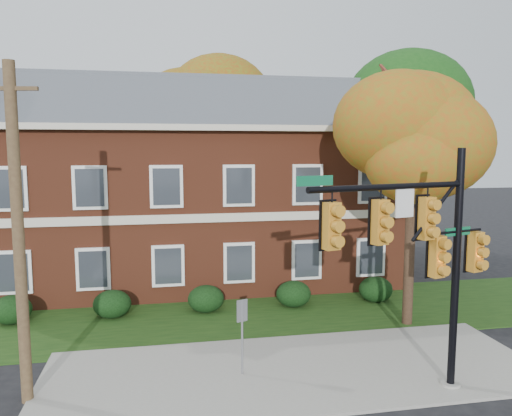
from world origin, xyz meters
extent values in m
plane|color=black|center=(0.00, 0.00, 0.00)|extent=(120.00, 120.00, 0.00)
cube|color=gray|center=(0.00, 1.00, 0.04)|extent=(14.00, 5.00, 0.08)
cube|color=#193811|center=(0.00, 6.00, 0.02)|extent=(30.00, 6.00, 0.04)
cube|color=brown|center=(-2.00, 12.00, 3.50)|extent=(18.00, 8.00, 7.00)
cube|color=beige|center=(-2.00, 12.00, 7.12)|extent=(18.80, 8.80, 0.24)
cube|color=beige|center=(-2.00, 7.97, 3.50)|extent=(18.00, 0.12, 0.35)
ellipsoid|color=black|center=(-9.00, 6.70, 0.53)|extent=(1.40, 1.26, 1.05)
ellipsoid|color=black|center=(-5.50, 6.70, 0.53)|extent=(1.40, 1.26, 1.05)
ellipsoid|color=black|center=(-2.00, 6.70, 0.53)|extent=(1.40, 1.26, 1.05)
ellipsoid|color=black|center=(1.50, 6.70, 0.53)|extent=(1.40, 1.26, 1.05)
ellipsoid|color=black|center=(5.00, 6.70, 0.53)|extent=(1.40, 1.26, 1.05)
cylinder|color=black|center=(5.00, 4.00, 2.88)|extent=(0.36, 0.36, 5.76)
ellipsoid|color=#B93E0F|center=(5.00, 4.00, 6.48)|extent=(4.25, 4.25, 3.60)
ellipsoid|color=#B93E0F|center=(5.62, 3.62, 7.08)|extent=(3.50, 3.50, 3.00)
cylinder|color=black|center=(9.00, 13.00, 3.52)|extent=(0.36, 0.36, 7.04)
ellipsoid|color=#123F11|center=(9.00, 13.00, 7.92)|extent=(5.95, 5.95, 5.04)
ellipsoid|color=#123F11|center=(9.88, 12.47, 8.52)|extent=(4.90, 4.90, 4.20)
cylinder|color=black|center=(-1.00, 20.00, 3.84)|extent=(0.36, 0.36, 7.68)
ellipsoid|color=#A0320D|center=(-1.00, 20.00, 8.64)|extent=(6.46, 6.46, 5.47)
ellipsoid|color=#A0320D|center=(-0.05, 19.43, 9.24)|extent=(5.32, 5.32, 4.56)
cylinder|color=gray|center=(3.80, -0.68, 0.07)|extent=(0.51, 0.51, 0.14)
cylinder|color=black|center=(3.80, -0.68, 3.16)|extent=(0.24, 0.24, 6.31)
cylinder|color=black|center=(1.63, -1.28, 5.41)|extent=(4.39, 1.33, 0.14)
cylinder|color=black|center=(3.80, -0.68, 4.19)|extent=(1.58, 0.50, 0.07)
cube|color=#C07B1E|center=(0.06, -1.71, 4.60)|extent=(0.45, 0.37, 1.05)
cube|color=#C07B1E|center=(1.37, -1.35, 4.60)|extent=(0.45, 0.37, 1.05)
cube|color=#C07B1E|center=(2.76, -0.97, 4.60)|extent=(0.45, 0.37, 1.05)
cube|color=silver|center=(2.06, -1.16, 5.01)|extent=(0.53, 0.18, 0.68)
cube|color=#0C5C37|center=(-0.37, -1.83, 5.61)|extent=(0.88, 0.27, 0.22)
cube|color=#C07B1E|center=(3.15, -0.86, 3.61)|extent=(0.45, 0.37, 1.05)
cube|color=#C07B1E|center=(4.46, -0.50, 3.61)|extent=(0.45, 0.37, 1.05)
cube|color=#0C5C37|center=(3.80, -0.68, 4.19)|extent=(0.84, 0.26, 0.21)
cylinder|color=#483421|center=(-7.00, 0.65, 4.16)|extent=(0.32, 0.32, 8.33)
cube|color=#483421|center=(-7.00, 0.65, 7.68)|extent=(1.29, 0.31, 0.09)
cylinder|color=slate|center=(-1.50, 1.00, 1.09)|extent=(0.08, 0.08, 2.19)
cube|color=slate|center=(-1.50, 1.00, 1.89)|extent=(0.31, 0.15, 0.62)
camera|label=1|loc=(-3.59, -12.03, 6.29)|focal=35.00mm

